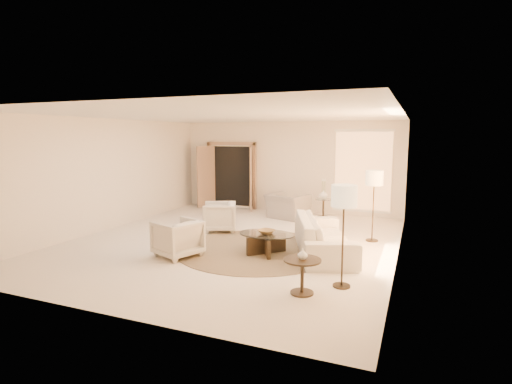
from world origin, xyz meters
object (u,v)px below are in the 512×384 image
at_px(floor_lamp_near, 374,181).
at_px(floor_lamp_far, 344,201).
at_px(side_table, 323,206).
at_px(end_table, 302,270).
at_px(bowl, 266,232).
at_px(coffee_table, 266,241).
at_px(side_vase, 324,195).
at_px(sofa, 324,235).
at_px(accent_chair, 288,202).
at_px(armchair_right, 177,236).
at_px(armchair_left, 219,215).
at_px(end_vase, 303,254).

relative_size(floor_lamp_near, floor_lamp_far, 0.99).
distance_m(side_table, floor_lamp_far, 5.52).
bearing_deg(end_table, bowl, 125.51).
bearing_deg(end_table, coffee_table, 125.51).
bearing_deg(end_table, side_vase, 99.62).
relative_size(sofa, bowl, 7.69).
distance_m(floor_lamp_near, floor_lamp_far, 3.05).
bearing_deg(floor_lamp_near, sofa, -121.49).
relative_size(end_table, side_table, 1.02).
bearing_deg(accent_chair, armchair_right, 95.76).
distance_m(accent_chair, end_table, 5.60).
bearing_deg(armchair_left, side_vase, 117.45).
distance_m(end_table, floor_lamp_near, 3.75).
height_order(sofa, side_vase, side_vase).
bearing_deg(end_vase, armchair_right, 162.00).
bearing_deg(armchair_right, end_vase, 93.18).
bearing_deg(side_table, floor_lamp_far, -74.22).
distance_m(coffee_table, end_table, 2.11).
xyz_separation_m(end_table, side_vase, (-0.97, 5.72, 0.31)).
height_order(floor_lamp_far, side_vase, floor_lamp_far).
distance_m(armchair_right, end_vase, 2.95).
bearing_deg(floor_lamp_far, bowl, 144.94).
bearing_deg(side_vase, side_table, 0.00).
height_order(sofa, side_table, sofa).
bearing_deg(end_vase, floor_lamp_near, 79.78).
distance_m(end_table, bowl, 2.11).
bearing_deg(armchair_right, side_table, -179.61).
xyz_separation_m(sofa, end_table, (0.18, -2.22, 0.00)).
height_order(armchair_left, floor_lamp_near, floor_lamp_near).
height_order(sofa, floor_lamp_far, floor_lamp_far).
bearing_deg(accent_chair, coffee_table, 118.15).
height_order(sofa, armchair_left, armchair_left).
bearing_deg(armchair_left, floor_lamp_far, 28.97).
height_order(side_table, floor_lamp_near, floor_lamp_near).
xyz_separation_m(armchair_left, end_table, (3.01, -3.11, -0.03)).
height_order(accent_chair, coffee_table, accent_chair).
bearing_deg(sofa, armchair_left, 51.67).
xyz_separation_m(armchair_right, floor_lamp_far, (3.30, -0.40, 0.98)).
distance_m(armchair_left, accent_chair, 2.42).
xyz_separation_m(sofa, side_table, (-0.79, 3.49, -0.03)).
bearing_deg(sofa, end_vase, 163.72).
bearing_deg(end_table, floor_lamp_far, 44.98).
bearing_deg(side_vase, accent_chair, -154.33).
xyz_separation_m(sofa, coffee_table, (-1.05, -0.50, -0.10)).
xyz_separation_m(coffee_table, end_vase, (1.23, -1.72, 0.35)).
height_order(floor_lamp_near, end_vase, floor_lamp_near).
relative_size(floor_lamp_near, end_vase, 10.09).
distance_m(bowl, side_vase, 4.01).
relative_size(sofa, end_table, 4.40).
distance_m(coffee_table, bowl, 0.20).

